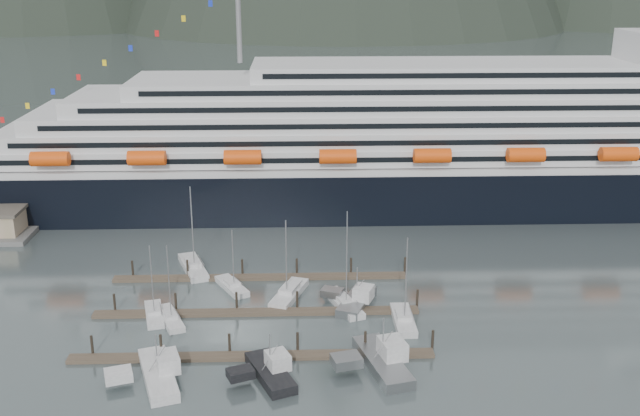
# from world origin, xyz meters

# --- Properties ---
(ground) EXTENTS (1600.00, 1600.00, 0.00)m
(ground) POSITION_xyz_m (0.00, 0.00, 0.00)
(ground) COLOR #4E5B5C
(ground) RESTS_ON ground
(cruise_ship) EXTENTS (210.00, 30.40, 50.30)m
(cruise_ship) POSITION_xyz_m (30.03, 54.94, 12.04)
(cruise_ship) COLOR black
(cruise_ship) RESTS_ON ground
(dock_near) EXTENTS (48.18, 2.28, 3.20)m
(dock_near) POSITION_xyz_m (-4.93, -9.95, 0.31)
(dock_near) COLOR #4B3E30
(dock_near) RESTS_ON ground
(dock_mid) EXTENTS (48.18, 2.28, 3.20)m
(dock_mid) POSITION_xyz_m (-4.93, 3.05, 0.31)
(dock_mid) COLOR #4B3E30
(dock_mid) RESTS_ON ground
(dock_far) EXTENTS (48.18, 2.28, 3.20)m
(dock_far) POSITION_xyz_m (-4.93, 16.05, 0.31)
(dock_far) COLOR #4B3E30
(dock_far) RESTS_ON ground
(sailboat_a) EXTENTS (4.29, 8.66, 11.90)m
(sailboat_a) POSITION_xyz_m (-19.94, 2.39, 0.40)
(sailboat_a) COLOR #BABABA
(sailboat_a) RESTS_ON ground
(sailboat_b) EXTENTS (5.50, 8.98, 12.36)m
(sailboat_b) POSITION_xyz_m (-17.41, 0.99, 0.40)
(sailboat_b) COLOR #BABABA
(sailboat_b) RESTS_ON ground
(sailboat_c) EXTENTS (6.33, 11.12, 13.51)m
(sailboat_c) POSITION_xyz_m (-0.24, 8.71, 0.43)
(sailboat_c) COLOR #BABABA
(sailboat_c) RESTS_ON ground
(sailboat_d) EXTENTS (6.03, 10.98, 15.89)m
(sailboat_d) POSITION_xyz_m (7.97, 5.15, 0.43)
(sailboat_d) COLOR #BABABA
(sailboat_d) RESTS_ON ground
(sailboat_e) EXTENTS (6.57, 11.84, 15.59)m
(sailboat_e) POSITION_xyz_m (-16.50, 19.99, 0.45)
(sailboat_e) COLOR #BABABA
(sailboat_e) RESTS_ON ground
(sailboat_f) EXTENTS (6.18, 8.68, 10.65)m
(sailboat_f) POSITION_xyz_m (-9.35, 12.00, 0.40)
(sailboat_f) COLOR #BABABA
(sailboat_f) RESTS_ON ground
(sailboat_h) EXTENTS (2.77, 9.58, 13.95)m
(sailboat_h) POSITION_xyz_m (16.26, -0.77, 0.43)
(sailboat_h) COLOR #BABABA
(sailboat_h) RESTS_ON ground
(trawler_a) EXTENTS (10.04, 12.95, 6.86)m
(trawler_a) POSITION_xyz_m (-16.51, -15.04, 0.88)
(trawler_a) COLOR #BABABA
(trawler_a) RESTS_ON ground
(trawler_b) EXTENTS (8.97, 10.74, 6.63)m
(trawler_b) POSITION_xyz_m (-2.55, -15.04, 0.86)
(trawler_b) COLOR black
(trawler_b) RESTS_ON ground
(trawler_d) EXTENTS (10.33, 13.41, 7.68)m
(trawler_d) POSITION_xyz_m (11.72, -13.02, 0.96)
(trawler_d) COLOR gray
(trawler_d) RESTS_ON ground
(trawler_e) EXTENTS (9.10, 10.91, 6.74)m
(trawler_e) POSITION_xyz_m (9.90, 5.40, 0.87)
(trawler_e) COLOR gray
(trawler_e) RESTS_ON ground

